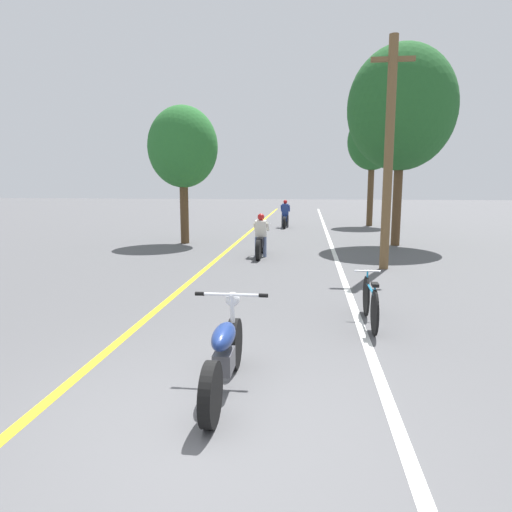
# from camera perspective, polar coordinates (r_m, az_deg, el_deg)

# --- Properties ---
(ground_plane) EXTENTS (120.00, 120.00, 0.00)m
(ground_plane) POSITION_cam_1_polar(r_m,az_deg,el_deg) (4.70, -7.56, -20.43)
(ground_plane) COLOR #515154
(lane_stripe_center) EXTENTS (0.14, 48.00, 0.01)m
(lane_stripe_center) POSITION_cam_1_polar(r_m,az_deg,el_deg) (17.08, -2.77, 1.39)
(lane_stripe_center) COLOR yellow
(lane_stripe_center) RESTS_ON ground
(lane_stripe_edge) EXTENTS (0.14, 48.00, 0.01)m
(lane_stripe_edge) POSITION_cam_1_polar(r_m,az_deg,el_deg) (16.89, 9.45, 1.19)
(lane_stripe_edge) COLOR white
(lane_stripe_edge) RESTS_ON ground
(utility_pole) EXTENTS (1.10, 0.24, 6.00)m
(utility_pole) POSITION_cam_1_polar(r_m,az_deg,el_deg) (12.69, 16.27, 12.32)
(utility_pole) COLOR brown
(utility_pole) RESTS_ON ground
(roadside_tree_right_near) EXTENTS (3.83, 3.45, 7.15)m
(roadside_tree_right_near) POSITION_cam_1_polar(r_m,az_deg,el_deg) (17.83, 17.74, 17.17)
(roadside_tree_right_near) COLOR #513A23
(roadside_tree_right_near) RESTS_ON ground
(roadside_tree_right_far) EXTENTS (2.60, 2.34, 5.95)m
(roadside_tree_right_far) POSITION_cam_1_polar(r_m,az_deg,el_deg) (25.47, 14.35, 13.60)
(roadside_tree_right_far) COLOR #513A23
(roadside_tree_right_far) RESTS_ON ground
(roadside_tree_left) EXTENTS (2.62, 2.36, 5.14)m
(roadside_tree_left) POSITION_cam_1_polar(r_m,az_deg,el_deg) (17.70, -9.14, 13.22)
(roadside_tree_left) COLOR #513A23
(roadside_tree_left) RESTS_ON ground
(motorcycle_foreground) EXTENTS (0.88, 2.03, 1.02)m
(motorcycle_foreground) POSITION_cam_1_polar(r_m,az_deg,el_deg) (5.17, -3.97, -12.13)
(motorcycle_foreground) COLOR black
(motorcycle_foreground) RESTS_ON ground
(motorcycle_rider_lead) EXTENTS (0.50, 2.12, 1.36)m
(motorcycle_rider_lead) POSITION_cam_1_polar(r_m,az_deg,el_deg) (14.34, 0.61, 1.96)
(motorcycle_rider_lead) COLOR black
(motorcycle_rider_lead) RESTS_ON ground
(motorcycle_rider_far) EXTENTS (0.50, 1.97, 1.43)m
(motorcycle_rider_far) POSITION_cam_1_polar(r_m,az_deg,el_deg) (23.79, 3.66, 4.86)
(motorcycle_rider_far) COLOR black
(motorcycle_rider_far) RESTS_ON ground
(bicycle_parked) EXTENTS (0.44, 1.75, 0.82)m
(bicycle_parked) POSITION_cam_1_polar(r_m,az_deg,el_deg) (7.72, 14.09, -5.64)
(bicycle_parked) COLOR black
(bicycle_parked) RESTS_ON ground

